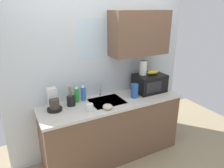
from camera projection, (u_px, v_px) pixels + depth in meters
kitchen_wall_assembly at (108, 63)px, 3.09m from camera, size 2.80×0.42×2.50m
counter_unit at (112, 128)px, 3.10m from camera, size 2.03×0.63×0.90m
sink_faucet at (100, 89)px, 3.09m from camera, size 0.03×0.03×0.20m
microwave at (150, 83)px, 3.24m from camera, size 0.46×0.35×0.27m
banana_bunch at (153, 72)px, 3.21m from camera, size 0.20×0.11×0.07m
paper_towel_roll at (143, 68)px, 3.16m from camera, size 0.11×0.11×0.22m
coffee_maker at (54, 102)px, 2.66m from camera, size 0.19×0.21×0.28m
dish_soap_bottle_blue at (83, 93)px, 2.93m from camera, size 0.06×0.06×0.24m
dish_soap_bottle_green at (77, 94)px, 2.88m from camera, size 0.06×0.06×0.23m
cereal_canister at (135, 91)px, 3.03m from camera, size 0.10×0.10×0.20m
mug_white at (90, 107)px, 2.65m from camera, size 0.08×0.08×0.09m
utensil_crock at (71, 101)px, 2.79m from camera, size 0.11×0.11×0.27m
small_bowl at (108, 107)px, 2.70m from camera, size 0.13×0.13×0.06m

